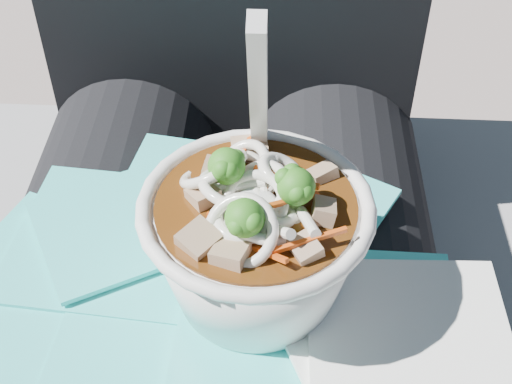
{
  "coord_description": "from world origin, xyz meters",
  "views": [
    {
      "loc": [
        0.05,
        -0.32,
        0.99
      ],
      "look_at": [
        0.03,
        -0.02,
        0.71
      ],
      "focal_mm": 50.0,
      "sensor_mm": 36.0,
      "label": 1
    }
  ],
  "objects_px": {
    "lap": "(214,342)",
    "person_body": "(222,233)",
    "plastic_bag": "(198,284)",
    "udon_bowl": "(256,236)",
    "stone_ledge": "(235,383)"
  },
  "relations": [
    {
      "from": "lap",
      "to": "person_body",
      "type": "bearing_deg",
      "value": 90.0
    },
    {
      "from": "plastic_bag",
      "to": "udon_bowl",
      "type": "distance_m",
      "value": 0.07
    },
    {
      "from": "stone_ledge",
      "to": "person_body",
      "type": "distance_m",
      "value": 0.34
    },
    {
      "from": "person_body",
      "to": "plastic_bag",
      "type": "xyz_separation_m",
      "value": [
        -0.01,
        -0.11,
        0.06
      ]
    },
    {
      "from": "stone_ledge",
      "to": "plastic_bag",
      "type": "distance_m",
      "value": 0.43
    },
    {
      "from": "person_body",
      "to": "stone_ledge",
      "type": "bearing_deg",
      "value": 90.0
    },
    {
      "from": "stone_ledge",
      "to": "lap",
      "type": "distance_m",
      "value": 0.34
    },
    {
      "from": "plastic_bag",
      "to": "stone_ledge",
      "type": "bearing_deg",
      "value": 87.78
    },
    {
      "from": "person_body",
      "to": "plastic_bag",
      "type": "relative_size",
      "value": 2.74
    },
    {
      "from": "plastic_bag",
      "to": "udon_bowl",
      "type": "xyz_separation_m",
      "value": [
        0.04,
        -0.01,
        0.06
      ]
    },
    {
      "from": "stone_ledge",
      "to": "udon_bowl",
      "type": "relative_size",
      "value": 5.15
    },
    {
      "from": "stone_ledge",
      "to": "person_body",
      "type": "bearing_deg",
      "value": -90.0
    },
    {
      "from": "person_body",
      "to": "lap",
      "type": "bearing_deg",
      "value": -90.0
    },
    {
      "from": "stone_ledge",
      "to": "udon_bowl",
      "type": "distance_m",
      "value": 0.49
    },
    {
      "from": "lap",
      "to": "plastic_bag",
      "type": "bearing_deg",
      "value": -112.4
    }
  ]
}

